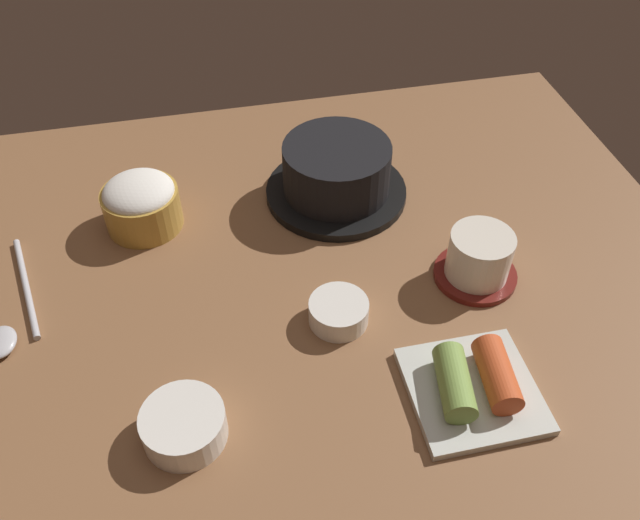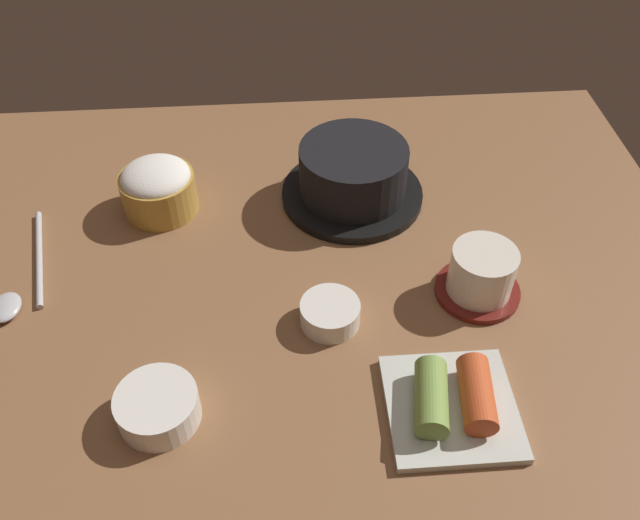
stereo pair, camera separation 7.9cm
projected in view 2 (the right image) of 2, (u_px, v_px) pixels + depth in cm
name	position (u px, v px, depth cm)	size (l,w,h in cm)	color
dining_table	(303.00, 272.00, 83.18)	(100.00, 76.00, 2.00)	brown
stone_pot	(353.00, 175.00, 89.21)	(19.31, 19.31, 8.08)	black
rice_bowl	(158.00, 187.00, 87.70)	(9.89, 9.89, 7.15)	#B78C38
tea_cup_with_saucer	(481.00, 274.00, 77.11)	(10.06, 10.06, 6.63)	maroon
banchan_cup_center	(330.00, 313.00, 75.13)	(6.84, 6.84, 2.86)	white
kimchi_plate	(453.00, 402.00, 66.81)	(13.11, 13.11, 4.34)	silver
side_bowl_near	(157.00, 406.00, 66.11)	(8.35, 8.35, 3.48)	white
spoon	(17.00, 289.00, 78.94)	(6.04, 19.27, 1.35)	#B7B7BC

